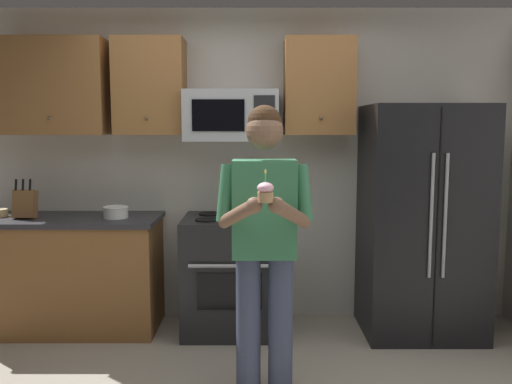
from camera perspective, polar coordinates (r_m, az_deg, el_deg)
name	(u,v)px	position (r m, az deg, el deg)	size (l,w,h in m)	color
wall_back	(250,166)	(4.63, -0.61, 2.76)	(4.40, 0.10, 2.60)	beige
oven_range	(231,274)	(4.39, -2.63, -8.60)	(0.76, 0.70, 0.93)	black
microwave	(231,116)	(4.35, -2.65, 8.02)	(0.74, 0.41, 0.40)	#9EA0A5
refrigerator	(422,221)	(4.45, 17.04, -2.92)	(0.90, 0.75, 1.80)	black
cabinet_row_upper	(159,87)	(4.47, -10.14, 10.84)	(2.78, 0.36, 0.76)	brown
counter_left	(70,273)	(4.65, -18.99, -8.08)	(1.44, 0.66, 0.92)	brown
knife_block	(25,204)	(4.61, -23.18, -1.15)	(0.16, 0.15, 0.32)	brown
bowl_large_white	(115,212)	(4.40, -14.58, -2.04)	(0.20, 0.20, 0.09)	white
person	(264,235)	(3.23, 0.86, -4.51)	(0.60, 0.48, 1.76)	#383F59
cupcake	(265,192)	(2.86, 0.97, 0.01)	(0.09, 0.09, 0.17)	#A87F56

